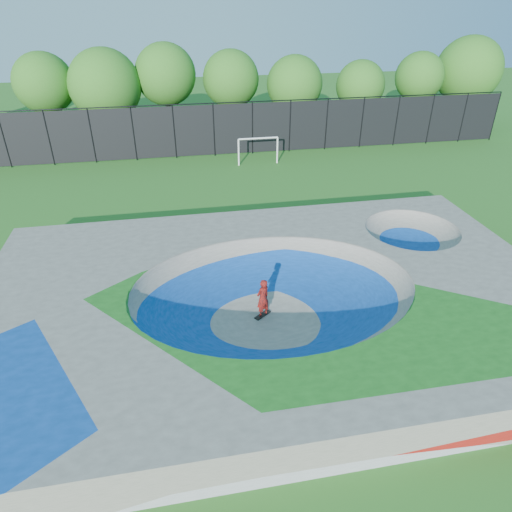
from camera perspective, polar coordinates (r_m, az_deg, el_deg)
The scene contains 7 objects.
ground at distance 18.25m, azimuth 2.11°, elevation -7.62°, with size 120.00×120.00×0.00m, color #24601A.
skate_deck at distance 17.80m, azimuth 2.16°, elevation -5.71°, with size 22.00×14.00×1.50m, color gray.
skater at distance 17.82m, azimuth 0.85°, elevation -5.30°, with size 0.61×0.40×1.67m, color red.
skateboard at distance 18.30m, azimuth 0.83°, elevation -7.36°, with size 0.78×0.22×0.05m, color black.
soccer_goal at distance 34.42m, azimuth 0.27°, elevation 13.61°, with size 3.03×0.12×2.00m.
fence at distance 36.36m, azimuth -5.28°, elevation 15.55°, with size 48.09×0.09×4.04m.
treeline at distance 40.81m, azimuth -4.40°, elevation 21.02°, with size 53.07×6.50×7.95m.
Camera 1 is at (-3.33, -14.05, 11.16)m, focal length 32.00 mm.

